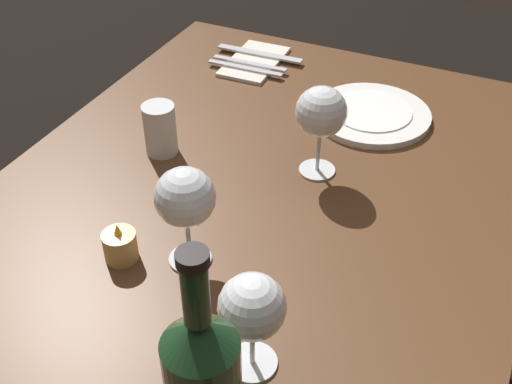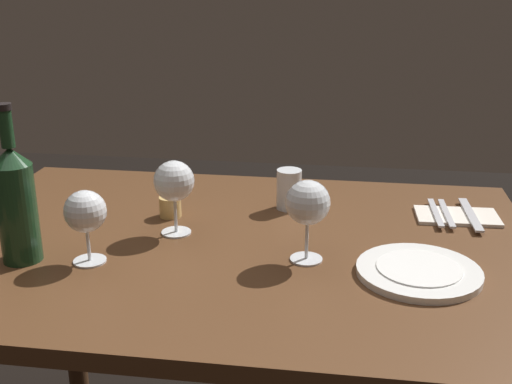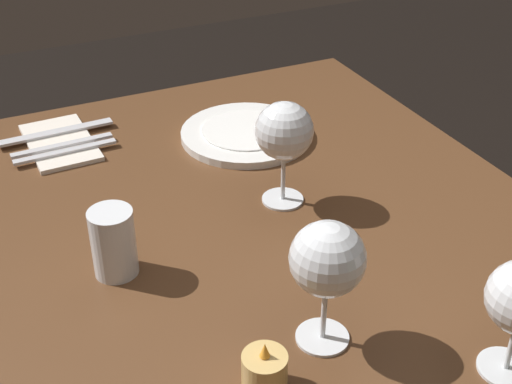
{
  "view_description": "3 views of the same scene",
  "coord_description": "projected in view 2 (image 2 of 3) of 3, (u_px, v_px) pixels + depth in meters",
  "views": [
    {
      "loc": [
        -0.73,
        -0.36,
        1.43
      ],
      "look_at": [
        -0.03,
        -0.04,
        0.81
      ],
      "focal_mm": 45.05,
      "sensor_mm": 36.0,
      "label": 1
    },
    {
      "loc": [
        0.23,
        -1.25,
        1.3
      ],
      "look_at": [
        0.05,
        -0.0,
        0.86
      ],
      "focal_mm": 45.0,
      "sensor_mm": 36.0,
      "label": 2
    },
    {
      "loc": [
        -0.67,
        0.37,
        1.35
      ],
      "look_at": [
        0.02,
        0.04,
        0.87
      ],
      "focal_mm": 49.66,
      "sensor_mm": 36.0,
      "label": 3
    }
  ],
  "objects": [
    {
      "name": "fork_outer",
      "position": [
        436.0,
        213.0,
        1.52
      ],
      "size": [
        0.02,
        0.18,
        0.0
      ],
      "color": "silver",
      "rests_on": "folded_napkin"
    },
    {
      "name": "wine_glass_left",
      "position": [
        85.0,
        213.0,
        1.25
      ],
      "size": [
        0.08,
        0.08,
        0.15
      ],
      "color": "white",
      "rests_on": "dining_table"
    },
    {
      "name": "dinner_plate",
      "position": [
        419.0,
        271.0,
        1.23
      ],
      "size": [
        0.24,
        0.24,
        0.02
      ],
      "color": "white",
      "rests_on": "dining_table"
    },
    {
      "name": "fork_inner",
      "position": [
        446.0,
        213.0,
        1.51
      ],
      "size": [
        0.02,
        0.18,
        0.0
      ],
      "color": "silver",
      "rests_on": "folded_napkin"
    },
    {
      "name": "dining_table",
      "position": [
        234.0,
        278.0,
        1.42
      ],
      "size": [
        1.3,
        0.9,
        0.74
      ],
      "color": "#56351E",
      "rests_on": "ground"
    },
    {
      "name": "votive_candle",
      "position": [
        170.0,
        207.0,
        1.52
      ],
      "size": [
        0.05,
        0.05,
        0.07
      ],
      "color": "#DBB266",
      "rests_on": "dining_table"
    },
    {
      "name": "water_tumbler",
      "position": [
        289.0,
        191.0,
        1.56
      ],
      "size": [
        0.06,
        0.06,
        0.1
      ],
      "color": "white",
      "rests_on": "dining_table"
    },
    {
      "name": "wine_bottle",
      "position": [
        16.0,
        202.0,
        1.26
      ],
      "size": [
        0.08,
        0.08,
        0.32
      ],
      "color": "#19381E",
      "rests_on": "dining_table"
    },
    {
      "name": "wine_glass_centre",
      "position": [
        174.0,
        182.0,
        1.39
      ],
      "size": [
        0.09,
        0.09,
        0.17
      ],
      "color": "white",
      "rests_on": "dining_table"
    },
    {
      "name": "table_knife",
      "position": [
        471.0,
        214.0,
        1.51
      ],
      "size": [
        0.03,
        0.21,
        0.0
      ],
      "color": "silver",
      "rests_on": "folded_napkin"
    },
    {
      "name": "folded_napkin",
      "position": [
        457.0,
        216.0,
        1.51
      ],
      "size": [
        0.19,
        0.12,
        0.01
      ],
      "color": "silver",
      "rests_on": "dining_table"
    },
    {
      "name": "wine_glass_right",
      "position": [
        308.0,
        204.0,
        1.26
      ],
      "size": [
        0.09,
        0.09,
        0.17
      ],
      "color": "white",
      "rests_on": "dining_table"
    }
  ]
}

